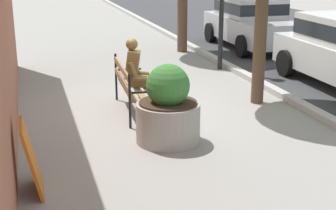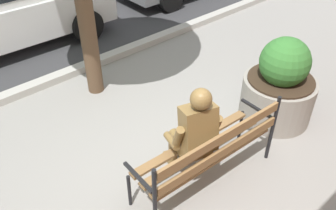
% 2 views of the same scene
% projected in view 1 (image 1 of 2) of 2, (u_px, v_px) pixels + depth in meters
% --- Properties ---
extents(ground_plane, '(80.00, 80.00, 0.00)m').
position_uv_depth(ground_plane, '(144.00, 107.00, 9.55)').
color(ground_plane, gray).
extents(curb_stone, '(60.00, 0.20, 0.12)m').
position_uv_depth(curb_stone, '(279.00, 93.00, 10.31)').
color(curb_stone, '#B2AFA8').
rests_on(curb_stone, ground).
extents(park_bench, '(1.82, 0.62, 0.95)m').
position_uv_depth(park_bench, '(131.00, 84.00, 9.09)').
color(park_bench, olive).
rests_on(park_bench, ground).
extents(bronze_statue_seated, '(0.80, 0.81, 1.37)m').
position_uv_depth(bronze_statue_seated, '(141.00, 76.00, 9.19)').
color(bronze_statue_seated, olive).
rests_on(bronze_statue_seated, ground).
extents(concrete_planter, '(1.00, 1.00, 1.25)m').
position_uv_depth(concrete_planter, '(168.00, 111.00, 7.66)').
color(concrete_planter, gray).
rests_on(concrete_planter, ground).
extents(parked_car_silver, '(4.13, 1.97, 1.56)m').
position_uv_depth(parked_car_silver, '(251.00, 21.00, 15.44)').
color(parked_car_silver, '#B7B7BC').
rests_on(parked_car_silver, ground).
extents(leaning_signboard, '(0.70, 0.23, 0.89)m').
position_uv_depth(leaning_signboard, '(31.00, 158.00, 6.04)').
color(leaning_signboard, '#C6661E').
rests_on(leaning_signboard, ground).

